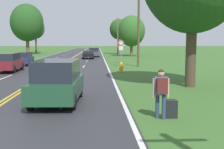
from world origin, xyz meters
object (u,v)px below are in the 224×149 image
object	(u,v)px
tree_mid_treeline	(36,28)
car_dark_blue_hatchback_mid_near	(23,58)
car_black_hatchback_mid_far	(88,54)
hitchhiker_person	(161,89)
tree_right_cluster	(119,29)
tree_left_verge	(132,31)
tree_far_back	(27,23)
car_dark_green_van_nearest	(58,81)
suitcase	(171,109)
car_maroon_sedan_approaching	(8,62)
fire_hydrant	(121,67)
traffic_sign	(121,47)
car_dark_grey_van_receding	(94,52)

from	to	relation	value
tree_mid_treeline	car_dark_blue_hatchback_mid_near	world-z (taller)	tree_mid_treeline
car_dark_blue_hatchback_mid_near	car_black_hatchback_mid_far	xyz separation A→B (m)	(6.90, 13.07, -0.05)
hitchhiker_person	tree_right_cluster	bearing A→B (deg)	-3.09
car_dark_blue_hatchback_mid_near	tree_left_verge	bearing A→B (deg)	-36.34
tree_far_back	car_black_hatchback_mid_far	distance (m)	23.01
tree_far_back	car_dark_green_van_nearest	bearing A→B (deg)	-75.09
suitcase	car_maroon_sedan_approaching	xyz separation A→B (m)	(-10.36, 15.96, 0.53)
tree_mid_treeline	car_maroon_sedan_approaching	xyz separation A→B (m)	(7.41, -46.30, -5.21)
tree_left_verge	car_black_hatchback_mid_far	world-z (taller)	tree_left_verge
tree_far_back	tree_mid_treeline	bearing A→B (deg)	90.60
suitcase	tree_right_cluster	xyz separation A→B (m)	(2.38, 54.43, 5.22)
car_dark_green_van_nearest	tree_far_back	bearing A→B (deg)	-162.66
hitchhiker_person	car_dark_green_van_nearest	distance (m)	4.74
fire_hydrant	traffic_sign	xyz separation A→B (m)	(0.46, 5.69, 1.71)
tree_far_back	car_maroon_sedan_approaching	xyz separation A→B (m)	(7.32, -37.34, -6.00)
suitcase	car_dark_grey_van_receding	bearing A→B (deg)	3.95
suitcase	tree_far_back	world-z (taller)	tree_far_back
tree_far_back	suitcase	bearing A→B (deg)	-71.65
fire_hydrant	tree_left_verge	distance (m)	29.13
fire_hydrant	car_maroon_sedan_approaching	size ratio (longest dim) A/B	0.18
suitcase	car_maroon_sedan_approaching	world-z (taller)	car_maroon_sedan_approaching
car_dark_grey_van_receding	tree_mid_treeline	bearing A→B (deg)	-143.64
tree_far_back	fire_hydrant	bearing A→B (deg)	-65.56
tree_left_verge	car_dark_green_van_nearest	xyz separation A→B (m)	(-8.21, -41.04, -3.76)
suitcase	tree_far_back	size ratio (longest dim) A/B	0.06
car_maroon_sedan_approaching	car_black_hatchback_mid_far	distance (m)	20.95
tree_mid_treeline	car_dark_green_van_nearest	bearing A→B (deg)	-77.17
tree_far_back	car_black_hatchback_mid_far	bearing A→B (deg)	-51.70
tree_mid_treeline	car_dark_green_van_nearest	xyz separation A→B (m)	(13.56, -59.56, -5.11)
tree_left_verge	car_dark_blue_hatchback_mid_near	size ratio (longest dim) A/B	2.18
car_dark_green_van_nearest	car_dark_blue_hatchback_mid_near	size ratio (longest dim) A/B	1.21
hitchhiker_person	suitcase	xyz separation A→B (m)	(0.36, 0.07, -0.73)
car_dark_green_van_nearest	car_dark_grey_van_receding	size ratio (longest dim) A/B	0.91
tree_right_cluster	car_dark_grey_van_receding	size ratio (longest dim) A/B	1.69
fire_hydrant	tree_right_cluster	distance (m)	39.60
hitchhiker_person	car_dark_blue_hatchback_mid_near	world-z (taller)	hitchhiker_person
tree_mid_treeline	car_dark_blue_hatchback_mid_near	size ratio (longest dim) A/B	2.47
suitcase	tree_left_verge	distance (m)	44.14
tree_mid_treeline	car_dark_grey_van_receding	xyz separation A→B (m)	(14.72, -20.33, -5.18)
fire_hydrant	tree_far_back	distance (m)	42.27
car_maroon_sedan_approaching	car_dark_green_van_nearest	bearing A→B (deg)	-156.54
suitcase	car_dark_green_van_nearest	distance (m)	5.04
hitchhiker_person	traffic_sign	world-z (taller)	traffic_sign
car_dark_blue_hatchback_mid_near	car_dark_green_van_nearest	bearing A→B (deg)	-162.79
traffic_sign	car_dark_blue_hatchback_mid_near	world-z (taller)	traffic_sign
tree_far_back	car_black_hatchback_mid_far	xyz separation A→B (m)	(13.75, -17.41, -6.11)
hitchhiker_person	tree_mid_treeline	world-z (taller)	tree_mid_treeline
fire_hydrant	tree_far_back	world-z (taller)	tree_far_back
fire_hydrant	suitcase	bearing A→B (deg)	-88.53
suitcase	tree_far_back	xyz separation A→B (m)	(-17.68, 53.30, 6.53)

